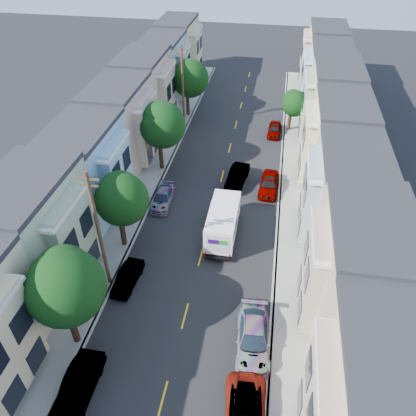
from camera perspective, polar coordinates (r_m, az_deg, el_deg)
ground at (r=29.62m, az=-3.26°, el=-14.92°), size 160.00×160.00×0.00m
road_slab at (r=40.22m, az=1.39°, el=2.16°), size 12.00×70.00×0.02m
curb_left at (r=41.32m, az=-6.94°, el=3.08°), size 0.30×70.00×0.15m
curb_right at (r=39.93m, az=10.00°, el=1.32°), size 0.30×70.00×0.15m
sidewalk_left at (r=41.68m, az=-8.66°, el=3.24°), size 2.60×70.00×0.15m
sidewalk_right at (r=39.99m, az=11.85°, el=1.12°), size 2.60×70.00×0.15m
centerline at (r=40.22m, az=1.39°, el=2.15°), size 0.12×70.00×0.01m
townhouse_row_left at (r=42.97m, az=-13.49°, el=3.61°), size 5.00×70.00×8.50m
townhouse_row_right at (r=40.47m, az=17.18°, el=0.45°), size 5.00×70.00×8.50m
tree_b at (r=25.49m, az=-19.55°, el=-10.51°), size 4.70×4.70×7.78m
tree_c at (r=32.02m, az=-12.17°, el=1.14°), size 4.19×4.19×6.94m
tree_d at (r=41.49m, az=-6.58°, el=11.49°), size 4.70×4.70×7.55m
tree_e at (r=53.38m, az=-2.65°, el=17.72°), size 4.70×4.70×7.38m
tree_far_r at (r=51.03m, az=12.02°, el=14.13°), size 3.10×3.10×5.11m
utility_pole_near at (r=28.83m, az=-15.07°, el=-3.35°), size 1.60×0.26×10.00m
utility_pole_far at (r=50.05m, az=-3.55°, el=16.43°), size 1.60×0.26×10.00m
fedex_truck at (r=34.16m, az=2.11°, el=-1.98°), size 2.36×6.12×2.94m
lead_sedan at (r=41.28m, az=4.13°, el=4.41°), size 2.19×4.78×1.54m
parked_left_b at (r=27.00m, az=-17.76°, el=-22.88°), size 1.63×4.59×1.53m
parked_left_c at (r=31.60m, az=-11.23°, el=-9.60°), size 1.58×3.82×1.25m
parked_left_d at (r=38.69m, az=-6.39°, el=1.40°), size 1.91×4.28×1.27m
parked_right_b at (r=27.74m, az=6.38°, el=-17.78°), size 2.53×5.29×1.54m
parked_right_c at (r=40.53m, az=8.56°, el=3.34°), size 2.04×4.84×1.55m
parked_right_d at (r=50.91m, az=9.32°, el=10.82°), size 1.69×4.10×1.31m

